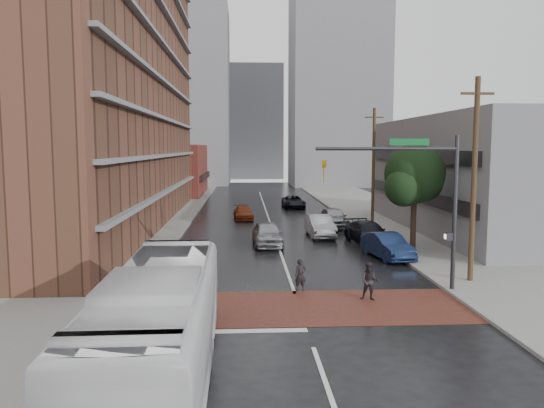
{
  "coord_description": "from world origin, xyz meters",
  "views": [
    {
      "loc": [
        -2.28,
        -20.96,
        6.66
      ],
      "look_at": [
        -0.73,
        8.49,
        3.5
      ],
      "focal_mm": 35.0,
      "sensor_mm": 36.0,
      "label": 1
    }
  ],
  "objects": [
    {
      "name": "sidewalk_west",
      "position": [
        -11.5,
        25.0,
        0.07
      ],
      "size": [
        9.0,
        90.0,
        0.15
      ],
      "primitive_type": "cube",
      "color": "gray",
      "rests_on": "ground"
    },
    {
      "name": "distant_tower_center",
      "position": [
        0.0,
        95.0,
        12.0
      ],
      "size": [
        12.0,
        10.0,
        24.0
      ],
      "primitive_type": "cube",
      "color": "slate",
      "rests_on": "ground"
    },
    {
      "name": "distant_tower_west",
      "position": [
        -14.0,
        78.0,
        16.0
      ],
      "size": [
        18.0,
        16.0,
        32.0
      ],
      "primitive_type": "cube",
      "color": "slate",
      "rests_on": "ground"
    },
    {
      "name": "car_travel_b",
      "position": [
        3.37,
        17.96,
        0.81
      ],
      "size": [
        1.91,
        4.98,
        1.62
      ],
      "primitive_type": "imported",
      "rotation": [
        0.0,
        0.0,
        0.04
      ],
      "color": "#B8BBC0",
      "rests_on": "ground"
    },
    {
      "name": "car_parked_mid",
      "position": [
        6.3,
        15.0,
        0.75
      ],
      "size": [
        2.94,
        5.47,
        1.51
      ],
      "primitive_type": "imported",
      "rotation": [
        0.0,
        0.0,
        0.17
      ],
      "color": "black",
      "rests_on": "ground"
    },
    {
      "name": "utility_pole_near",
      "position": [
        8.8,
        4.0,
        5.14
      ],
      "size": [
        1.6,
        0.26,
        10.0
      ],
      "color": "#473321",
      "rests_on": "ground"
    },
    {
      "name": "crosswalk",
      "position": [
        0.0,
        0.5,
        0.01
      ],
      "size": [
        14.0,
        5.0,
        0.02
      ],
      "primitive_type": "cube",
      "color": "brown",
      "rests_on": "ground"
    },
    {
      "name": "car_travel_c",
      "position": [
        -2.37,
        27.9,
        0.6
      ],
      "size": [
        2.04,
        4.25,
        1.19
      ],
      "primitive_type": "imported",
      "rotation": [
        0.0,
        0.0,
        0.09
      ],
      "color": "maroon",
      "rests_on": "ground"
    },
    {
      "name": "ground",
      "position": [
        0.0,
        0.0,
        0.0
      ],
      "size": [
        160.0,
        160.0,
        0.0
      ],
      "primitive_type": "plane",
      "color": "black",
      "rests_on": "ground"
    },
    {
      "name": "street_tree",
      "position": [
        8.52,
        12.03,
        4.73
      ],
      "size": [
        4.2,
        4.1,
        6.9
      ],
      "color": "#332319",
      "rests_on": "ground"
    },
    {
      "name": "pedestrian_b",
      "position": [
        3.16,
        1.36,
        0.84
      ],
      "size": [
        0.96,
        0.84,
        1.69
      ],
      "primitive_type": "imported",
      "rotation": [
        0.0,
        0.0,
        -0.28
      ],
      "color": "black",
      "rests_on": "ground"
    },
    {
      "name": "distant_tower_east",
      "position": [
        14.0,
        72.0,
        18.0
      ],
      "size": [
        16.0,
        14.0,
        36.0
      ],
      "primitive_type": "cube",
      "color": "slate",
      "rests_on": "ground"
    },
    {
      "name": "storefront_west",
      "position": [
        -12.0,
        54.0,
        3.5
      ],
      "size": [
        8.0,
        16.0,
        7.0
      ],
      "primitive_type": "cube",
      "color": "brown",
      "rests_on": "ground"
    },
    {
      "name": "apartment_block",
      "position": [
        -14.0,
        24.0,
        14.0
      ],
      "size": [
        10.0,
        44.0,
        28.0
      ],
      "primitive_type": "cube",
      "color": "brown",
      "rests_on": "ground"
    },
    {
      "name": "pedestrian_a",
      "position": [
        0.31,
        3.0,
        0.76
      ],
      "size": [
        0.6,
        0.44,
        1.52
      ],
      "primitive_type": "imported",
      "rotation": [
        0.0,
        0.0,
        0.14
      ],
      "color": "black",
      "rests_on": "ground"
    },
    {
      "name": "suv_travel",
      "position": [
        3.13,
        36.82,
        0.68
      ],
      "size": [
        2.45,
        4.97,
        1.36
      ],
      "primitive_type": "imported",
      "rotation": [
        0.0,
        0.0,
        0.04
      ],
      "color": "black",
      "rests_on": "ground"
    },
    {
      "name": "car_parked_far",
      "position": [
        5.2,
        22.66,
        0.82
      ],
      "size": [
        2.21,
        4.91,
        1.64
      ],
      "primitive_type": "imported",
      "rotation": [
        0.0,
        0.0,
        0.06
      ],
      "color": "#9B9DA2",
      "rests_on": "ground"
    },
    {
      "name": "transit_bus",
      "position": [
        -4.68,
        -6.52,
        1.68
      ],
      "size": [
        2.99,
        12.08,
        3.35
      ],
      "primitive_type": "imported",
      "rotation": [
        0.0,
        0.0,
        0.01
      ],
      "color": "white",
      "rests_on": "ground"
    },
    {
      "name": "signal_mast",
      "position": [
        5.85,
        2.5,
        4.73
      ],
      "size": [
        6.5,
        0.3,
        7.2
      ],
      "color": "#2D2D33",
      "rests_on": "ground"
    },
    {
      "name": "sidewalk_east",
      "position": [
        11.5,
        25.0,
        0.07
      ],
      "size": [
        9.0,
        90.0,
        0.15
      ],
      "primitive_type": "cube",
      "color": "gray",
      "rests_on": "ground"
    },
    {
      "name": "car_parked_near",
      "position": [
        6.3,
        10.0,
        0.76
      ],
      "size": [
        2.43,
        4.83,
        1.52
      ],
      "primitive_type": "imported",
      "rotation": [
        0.0,
        0.0,
        0.19
      ],
      "color": "#132145",
      "rests_on": "ground"
    },
    {
      "name": "utility_pole_far",
      "position": [
        8.8,
        24.0,
        5.14
      ],
      "size": [
        1.6,
        0.26,
        10.0
      ],
      "color": "#473321",
      "rests_on": "ground"
    },
    {
      "name": "car_travel_a",
      "position": [
        -0.73,
        14.52,
        0.81
      ],
      "size": [
        2.1,
        4.85,
        1.63
      ],
      "primitive_type": "imported",
      "rotation": [
        0.0,
        0.0,
        0.04
      ],
      "color": "#96969D",
      "rests_on": "ground"
    },
    {
      "name": "building_east",
      "position": [
        16.5,
        20.0,
        4.5
      ],
      "size": [
        11.0,
        26.0,
        9.0
      ],
      "primitive_type": "cube",
      "color": "slate",
      "rests_on": "ground"
    }
  ]
}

